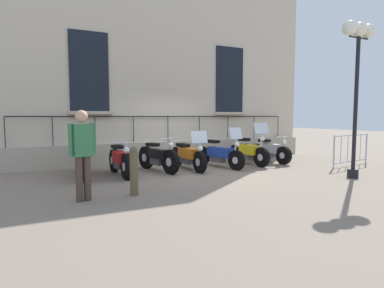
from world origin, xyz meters
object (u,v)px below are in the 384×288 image
Objects in this scene: motorcycle_black at (158,157)px; motorcycle_yellow at (249,152)px; motorcycle_silver at (270,151)px; lamppost at (358,57)px; motorcycle_blue at (219,154)px; motorcycle_maroon at (83,161)px; motorcycle_red at (120,161)px; motorcycle_orange at (188,156)px; pedestrian_standing at (82,150)px; crowd_barrier at (351,149)px; bollard at (134,171)px.

motorcycle_black is 1.03× the size of motorcycle_yellow.
motorcycle_silver is 4.33m from lamppost.
motorcycle_silver is (-0.21, 2.23, -0.04)m from motorcycle_blue.
motorcycle_maroon is 0.98m from motorcycle_red.
motorcycle_yellow is 0.99× the size of motorcycle_silver.
motorcycle_red reaches higher than motorcycle_silver.
motorcycle_orange is 4.27m from pedestrian_standing.
motorcycle_orange is (0.17, 3.08, -0.01)m from motorcycle_maroon.
motorcycle_yellow is 1.06m from motorcycle_silver.
crowd_barrier is at bearing 68.21° from motorcycle_blue.
pedestrian_standing is (2.64, -0.35, 0.57)m from motorcycle_maroon.
crowd_barrier is at bearing 95.39° from bollard.
crowd_barrier is at bearing 60.28° from motorcycle_yellow.
motorcycle_black is at bearing -127.32° from lamppost.
motorcycle_maroon is 1.09× the size of motorcycle_yellow.
motorcycle_red is at bearing -119.39° from lamppost.
motorcycle_blue reaches higher than motorcycle_maroon.
motorcycle_black reaches higher than motorcycle_red.
motorcycle_red is at bearing -102.61° from crowd_barrier.
motorcycle_yellow is at bearing 91.31° from motorcycle_blue.
motorcycle_blue is at bearing -84.64° from motorcycle_silver.
crowd_barrier is 1.15× the size of pedestrian_standing.
motorcycle_yellow is at bearing 88.43° from motorcycle_orange.
motorcycle_silver is at bearing 90.29° from motorcycle_black.
motorcycle_red is 1.94× the size of bollard.
motorcycle_maroon is at bearing -102.94° from crowd_barrier.
motorcycle_maroon reaches higher than motorcycle_red.
pedestrian_standing reaches higher than motorcycle_maroon.
motorcycle_blue reaches higher than bollard.
motorcycle_yellow is at bearing -80.13° from motorcycle_silver.
lamppost is at bearing 46.50° from motorcycle_orange.
motorcycle_maroon is 2.72m from pedestrian_standing.
motorcycle_maroon is 2.70m from bollard.
bollard is (2.35, -0.28, 0.10)m from motorcycle_red.
motorcycle_blue is 1.04× the size of crowd_barrier.
motorcycle_blue reaches higher than motorcycle_red.
motorcycle_red is 0.91× the size of motorcycle_orange.
motorcycle_yellow is at bearing 117.01° from bollard.
motorcycle_blue is 4.74m from lamppost.
motorcycle_silver is 2.64m from crowd_barrier.
lamppost is at bearing 1.05° from motorcycle_silver.
motorcycle_silver is (-0.02, 4.25, -0.03)m from motorcycle_black.
pedestrian_standing is at bearing -68.98° from motorcycle_silver.
motorcycle_yellow reaches higher than motorcycle_silver.
motorcycle_orange is at bearing -87.91° from motorcycle_silver.
motorcycle_orange is 1.13× the size of motorcycle_yellow.
motorcycle_red is 1.20m from motorcycle_black.
crowd_barrier is (1.83, 6.13, 0.15)m from motorcycle_black.
motorcycle_blue is 1.18m from motorcycle_yellow.
crowd_barrier reaches higher than bollard.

